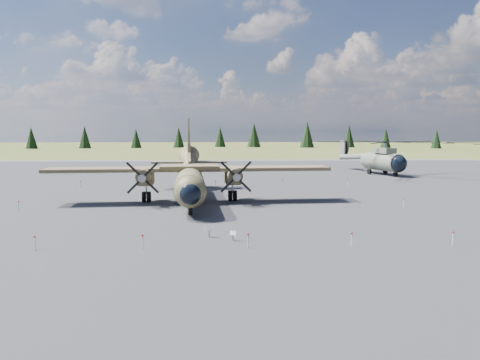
{
  "coord_description": "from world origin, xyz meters",
  "views": [
    {
      "loc": [
        0.3,
        -39.7,
        6.67
      ],
      "look_at": [
        2.25,
        2.0,
        2.32
      ],
      "focal_mm": 35.0,
      "sensor_mm": 36.0,
      "label": 1
    }
  ],
  "objects": [
    {
      "name": "info_placard_right",
      "position": [
        1.19,
        -11.65,
        0.41
      ],
      "size": [
        0.43,
        0.29,
        0.62
      ],
      "rotation": [
        0.0,
        0.0,
        -0.34
      ],
      "color": "gray",
      "rests_on": "ground"
    },
    {
      "name": "treeline",
      "position": [
        -1.78,
        -4.85,
        4.75
      ],
      "size": [
        334.38,
        330.5,
        10.9
      ],
      "color": "black",
      "rests_on": "ground"
    },
    {
      "name": "transport_plane",
      "position": [
        -2.45,
        5.29,
        2.51
      ],
      "size": [
        26.54,
        24.07,
        8.74
      ],
      "rotation": [
        0.0,
        0.0,
        0.06
      ],
      "color": "#363E21",
      "rests_on": "ground"
    },
    {
      "name": "barrier_fence",
      "position": [
        -0.46,
        -0.08,
        0.51
      ],
      "size": [
        33.12,
        29.62,
        0.85
      ],
      "color": "silver",
      "rests_on": "ground"
    },
    {
      "name": "info_placard_left",
      "position": [
        -0.29,
        -10.62,
        0.53
      ],
      "size": [
        0.54,
        0.31,
        0.8
      ],
      "rotation": [
        0.0,
        0.0,
        0.19
      ],
      "color": "gray",
      "rests_on": "ground"
    },
    {
      "name": "apron",
      "position": [
        0.0,
        10.0,
        0.0
      ],
      "size": [
        120.0,
        120.0,
        0.04
      ],
      "primitive_type": "cube",
      "color": "slate",
      "rests_on": "ground"
    },
    {
      "name": "helicopter_near",
      "position": [
        25.57,
        31.09,
        3.68
      ],
      "size": [
        25.0,
        26.04,
        5.19
      ],
      "rotation": [
        0.0,
        0.0,
        0.26
      ],
      "color": "#64685B",
      "rests_on": "ground"
    },
    {
      "name": "ground",
      "position": [
        0.0,
        0.0,
        0.0
      ],
      "size": [
        500.0,
        500.0,
        0.0
      ],
      "primitive_type": "plane",
      "color": "brown",
      "rests_on": "ground"
    }
  ]
}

